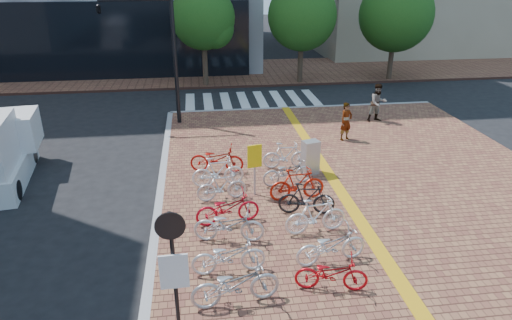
{
  "coord_description": "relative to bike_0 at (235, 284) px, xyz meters",
  "views": [
    {
      "loc": [
        -2.62,
        -10.78,
        7.2
      ],
      "look_at": [
        -0.81,
        2.68,
        1.3
      ],
      "focal_mm": 32.0,
      "sensor_mm": 36.0,
      "label": 1
    }
  ],
  "objects": [
    {
      "name": "pedestrian_b",
      "position": [
        7.91,
        11.89,
        0.39
      ],
      "size": [
        0.97,
        0.8,
        1.83
      ],
      "primitive_type": "imported",
      "rotation": [
        0.0,
        0.0,
        0.13
      ],
      "color": "#525568",
      "rests_on": "sidewalk"
    },
    {
      "name": "bike_0",
      "position": [
        0.0,
        0.0,
        0.0
      ],
      "size": [
        2.09,
        0.95,
        1.06
      ],
      "primitive_type": "imported",
      "rotation": [
        0.0,
        0.0,
        1.7
      ],
      "color": "#B3B3B8",
      "rests_on": "sidewalk"
    },
    {
      "name": "bike_12",
      "position": [
        2.32,
        5.75,
        -0.06
      ],
      "size": [
        1.86,
        0.92,
        0.94
      ],
      "primitive_type": "imported",
      "rotation": [
        0.0,
        0.0,
        1.74
      ],
      "color": "#B0AFB4",
      "rests_on": "sidewalk"
    },
    {
      "name": "street_trees",
      "position": [
        7.03,
        20.11,
        3.42
      ],
      "size": [
        16.2,
        4.6,
        6.35
      ],
      "color": "#38281E",
      "rests_on": "far_sidewalk"
    },
    {
      "name": "far_sidewalk",
      "position": [
        1.99,
        23.66,
        -0.6
      ],
      "size": [
        70.0,
        8.0,
        0.15
      ],
      "primitive_type": "cube",
      "color": "brown",
      "rests_on": "ground"
    },
    {
      "name": "pedestrian_a",
      "position": [
        5.63,
        9.67,
        0.29
      ],
      "size": [
        0.71,
        0.61,
        1.64
      ],
      "primitive_type": "imported",
      "rotation": [
        0.0,
        0.0,
        0.45
      ],
      "color": "gray",
      "rests_on": "sidewalk"
    },
    {
      "name": "bike_11",
      "position": [
        2.4,
        4.62,
        0.01
      ],
      "size": [
        1.84,
        0.65,
        1.09
      ],
      "primitive_type": "imported",
      "rotation": [
        0.0,
        0.0,
        1.65
      ],
      "color": "#B81E0D",
      "rests_on": "sidewalk"
    },
    {
      "name": "notice_sign",
      "position": [
        -1.22,
        -0.99,
        1.37
      ],
      "size": [
        0.56,
        0.13,
        3.01
      ],
      "color": "black",
      "rests_on": "sidewalk"
    },
    {
      "name": "bike_8",
      "position": [
        2.53,
        1.21,
        -0.03
      ],
      "size": [
        1.97,
        0.96,
        0.99
      ],
      "primitive_type": "imported",
      "rotation": [
        0.0,
        0.0,
        1.73
      ],
      "color": "silver",
      "rests_on": "sidewalk"
    },
    {
      "name": "bike_4",
      "position": [
        0.01,
        4.9,
        -0.04
      ],
      "size": [
        1.66,
        0.68,
        0.97
      ],
      "primitive_type": "imported",
      "rotation": [
        0.0,
        0.0,
        1.71
      ],
      "color": "silver",
      "rests_on": "sidewalk"
    },
    {
      "name": "crosswalk",
      "position": [
        2.49,
        16.66,
        -0.67
      ],
      "size": [
        7.5,
        4.0,
        0.01
      ],
      "color": "silver",
      "rests_on": "ground"
    },
    {
      "name": "bike_10",
      "position": [
        2.49,
        3.69,
        -0.01
      ],
      "size": [
        1.77,
        0.77,
        1.03
      ],
      "primitive_type": "imported",
      "rotation": [
        0.0,
        0.0,
        1.4
      ],
      "color": "black",
      "rests_on": "sidewalk"
    },
    {
      "name": "kerb_north",
      "position": [
        4.99,
        14.66,
        -0.6
      ],
      "size": [
        14.0,
        0.25,
        0.15
      ],
      "primitive_type": "cube",
      "color": "gray",
      "rests_on": "ground"
    },
    {
      "name": "ground",
      "position": [
        1.99,
        2.66,
        -0.68
      ],
      "size": [
        120.0,
        120.0,
        0.0
      ],
      "primitive_type": "plane",
      "color": "black",
      "rests_on": "ground"
    },
    {
      "name": "bike_1",
      "position": [
        -0.07,
        1.14,
        -0.05
      ],
      "size": [
        1.86,
        0.72,
        0.96
      ],
      "primitive_type": "imported",
      "rotation": [
        0.0,
        0.0,
        1.61
      ],
      "color": "silver",
      "rests_on": "sidewalk"
    },
    {
      "name": "bike_6",
      "position": [
        -0.03,
        7.08,
        -0.02
      ],
      "size": [
        2.03,
        1.02,
        1.02
      ],
      "primitive_type": "imported",
      "rotation": [
        0.0,
        0.0,
        1.39
      ],
      "color": "#B2120C",
      "rests_on": "sidewalk"
    },
    {
      "name": "yellow_sign",
      "position": [
        1.11,
        5.11,
        0.7
      ],
      "size": [
        0.48,
        0.17,
        1.77
      ],
      "color": "#B7B7BC",
      "rests_on": "sidewalk"
    },
    {
      "name": "bike_13",
      "position": [
        2.51,
        7.06,
        -0.02
      ],
      "size": [
        1.72,
        0.58,
        1.02
      ],
      "primitive_type": "imported",
      "rotation": [
        0.0,
        0.0,
        1.51
      ],
      "color": "silver",
      "rests_on": "sidewalk"
    },
    {
      "name": "bike_5",
      "position": [
        -0.05,
        5.92,
        0.01
      ],
      "size": [
        1.82,
        0.66,
        1.07
      ],
      "primitive_type": "imported",
      "rotation": [
        0.0,
        0.0,
        1.66
      ],
      "color": "white",
      "rests_on": "sidewalk"
    },
    {
      "name": "bike_3",
      "position": [
        0.09,
        3.47,
        -0.03
      ],
      "size": [
        1.96,
        0.92,
        0.99
      ],
      "primitive_type": "imported",
      "rotation": [
        0.0,
        0.0,
        1.71
      ],
      "color": "red",
      "rests_on": "sidewalk"
    },
    {
      "name": "bike_7",
      "position": [
        2.24,
        0.18,
        -0.08
      ],
      "size": [
        1.78,
        0.91,
        0.89
      ],
      "primitive_type": "imported",
      "rotation": [
        0.0,
        0.0,
        1.37
      ],
      "color": "red",
      "rests_on": "sidewalk"
    },
    {
      "name": "bike_9",
      "position": [
        2.5,
        2.62,
        0.01
      ],
      "size": [
        1.84,
        0.7,
        1.08
      ],
      "primitive_type": "imported",
      "rotation": [
        0.0,
        0.0,
        1.68
      ],
      "color": "white",
      "rests_on": "sidewalk"
    },
    {
      "name": "utility_box",
      "position": [
        3.3,
        6.51,
        0.1
      ],
      "size": [
        0.66,
        0.55,
        1.25
      ],
      "primitive_type": "cube",
      "rotation": [
        0.0,
        0.0,
        0.26
      ],
      "color": "#ACACB0",
      "rests_on": "sidewalk"
    },
    {
      "name": "bike_2",
      "position": [
        0.05,
        2.52,
        -0.02
      ],
      "size": [
        2.01,
        0.98,
        1.01
      ],
      "primitive_type": "imported",
      "rotation": [
        0.0,
        0.0,
        1.41
      ],
      "color": "silver",
      "rests_on": "sidewalk"
    },
    {
      "name": "traffic_light_pole",
      "position": [
        -2.93,
        12.96,
        3.71
      ],
      "size": [
        3.3,
        1.27,
        6.14
      ],
      "color": "black",
      "rests_on": "sidewalk"
    }
  ]
}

